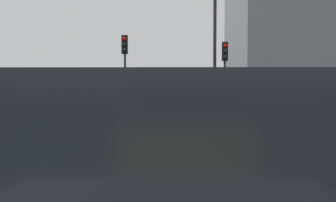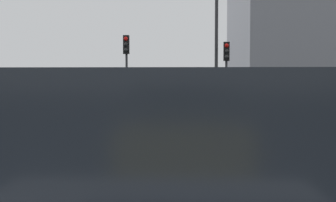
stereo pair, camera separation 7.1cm
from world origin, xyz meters
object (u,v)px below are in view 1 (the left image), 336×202
car_teal_lead (167,104)px  car_beige_second (172,118)px  traffic_light_near_left (225,63)px  street_lamp_kerbside (215,15)px  traffic_light_near_right (125,58)px  car_silver_third (168,200)px

car_teal_lead → car_beige_second: car_teal_lead is taller
traffic_light_near_left → street_lamp_kerbside: 2.40m
traffic_light_near_right → car_silver_third: bearing=12.0°
car_beige_second → car_silver_third: bearing=177.1°
traffic_light_near_right → street_lamp_kerbside: size_ratio=0.46×
car_beige_second → traffic_light_near_left: (9.17, -2.70, 1.82)m
street_lamp_kerbside → traffic_light_near_right: bearing=91.3°
car_beige_second → traffic_light_near_right: traffic_light_near_right is taller
car_beige_second → traffic_light_near_right: size_ratio=1.17×
traffic_light_near_right → street_lamp_kerbside: (0.10, -4.39, 2.08)m
car_teal_lead → street_lamp_kerbside: 6.24m
car_teal_lead → traffic_light_near_left: traffic_light_near_left is taller
car_silver_third → street_lamp_kerbside: bearing=-7.0°
car_teal_lead → car_beige_second: (-5.53, -0.08, -0.02)m
car_teal_lead → traffic_light_near_left: bearing=-39.3°
traffic_light_near_right → car_beige_second: bearing=17.6°
traffic_light_near_left → street_lamp_kerbside: (0.41, 0.43, 2.33)m
traffic_light_near_right → street_lamp_kerbside: bearing=96.2°
street_lamp_kerbside → car_silver_third: bearing=171.4°
car_beige_second → traffic_light_near_right: (9.48, 2.13, 2.07)m
traffic_light_near_left → car_teal_lead: bearing=-33.0°
traffic_light_near_right → traffic_light_near_left: bearing=91.2°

